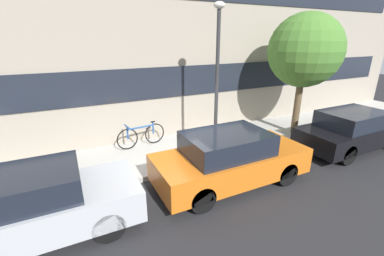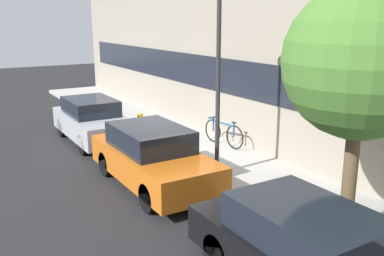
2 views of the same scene
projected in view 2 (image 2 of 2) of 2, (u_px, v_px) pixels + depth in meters
name	position (u px, v px, depth m)	size (l,w,h in m)	color
ground_plane	(171.00, 165.00, 11.87)	(56.00, 56.00, 0.00)	#232326
sidewalk_strip	(211.00, 155.00, 12.52)	(28.00, 2.65, 0.14)	#B2AFA8
parked_car_silver	(92.00, 121.00, 14.02)	(3.88, 1.60, 1.42)	#B2B5BA
parked_car_orange	(153.00, 157.00, 10.31)	(4.08, 1.68, 1.45)	#D16619
parked_car_black	(311.00, 255.00, 6.10)	(4.16, 1.65, 1.38)	black
fire_hydrant	(141.00, 123.00, 14.47)	(0.48, 0.27, 0.73)	gold
bicycle	(223.00, 132.00, 13.17)	(1.72, 0.44, 0.83)	black
street_tree	(361.00, 63.00, 7.03)	(2.61, 2.61, 4.43)	brown
lamp_post	(218.00, 63.00, 10.14)	(0.32, 0.32, 4.50)	#2D2D30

